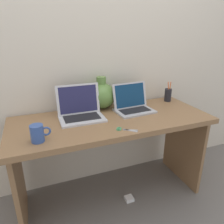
{
  "coord_description": "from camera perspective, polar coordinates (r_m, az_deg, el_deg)",
  "views": [
    {
      "loc": [
        -0.54,
        -1.4,
        1.38
      ],
      "look_at": [
        0.0,
        0.0,
        0.8
      ],
      "focal_mm": 34.06,
      "sensor_mm": 36.0,
      "label": 1
    }
  ],
  "objects": [
    {
      "name": "power_brick",
      "position": [
        1.99,
        4.6,
        -22.15
      ],
      "size": [
        0.07,
        0.07,
        0.03
      ],
      "primitive_type": "cube",
      "color": "white",
      "rests_on": "ground"
    },
    {
      "name": "laptop_right",
      "position": [
        1.78,
        5.48,
        2.29
      ],
      "size": [
        0.32,
        0.24,
        0.22
      ],
      "color": "#B2B2B7",
      "rests_on": "desk"
    },
    {
      "name": "ground_plane",
      "position": [
        2.04,
        -0.0,
        -21.29
      ],
      "size": [
        6.0,
        6.0,
        0.0
      ],
      "primitive_type": "plane",
      "color": "slate"
    },
    {
      "name": "green_vase",
      "position": [
        1.82,
        -2.83,
        4.52
      ],
      "size": [
        0.23,
        0.23,
        0.27
      ],
      "color": "#5B843D",
      "rests_on": "desk"
    },
    {
      "name": "coffee_mug",
      "position": [
        1.36,
        -19.32,
        -5.41
      ],
      "size": [
        0.12,
        0.08,
        0.11
      ],
      "color": "#335199",
      "rests_on": "desk"
    },
    {
      "name": "scissors",
      "position": [
        1.45,
        2.98,
        -4.67
      ],
      "size": [
        0.14,
        0.11,
        0.01
      ],
      "color": "#B7B7BC",
      "rests_on": "desk"
    },
    {
      "name": "back_wall",
      "position": [
        1.84,
        -4.05,
        15.56
      ],
      "size": [
        4.4,
        0.04,
        2.4
      ],
      "primitive_type": "cube",
      "color": "beige",
      "rests_on": "ground"
    },
    {
      "name": "pen_cup",
      "position": [
        2.08,
        14.78,
        4.49
      ],
      "size": [
        0.06,
        0.06,
        0.19
      ],
      "color": "black",
      "rests_on": "desk"
    },
    {
      "name": "desk",
      "position": [
        1.7,
        -0.0,
        -6.55
      ],
      "size": [
        1.53,
        0.62,
        0.75
      ],
      "color": "olive",
      "rests_on": "ground"
    },
    {
      "name": "laptop_left",
      "position": [
        1.64,
        -8.54,
        0.73
      ],
      "size": [
        0.34,
        0.24,
        0.25
      ],
      "color": "silver",
      "rests_on": "desk"
    }
  ]
}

